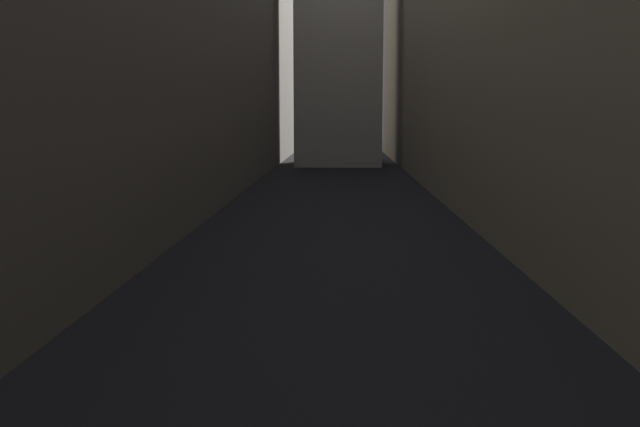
% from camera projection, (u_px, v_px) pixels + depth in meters
% --- Properties ---
extents(ground_plane, '(264.00, 264.00, 0.00)m').
position_uv_depth(ground_plane, '(335.00, 210.00, 33.58)').
color(ground_plane, black).
extents(building_block_left, '(10.63, 108.00, 20.19)m').
position_uv_depth(building_block_left, '(116.00, 0.00, 34.49)').
color(building_block_left, '#60594F').
rests_on(building_block_left, ground).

